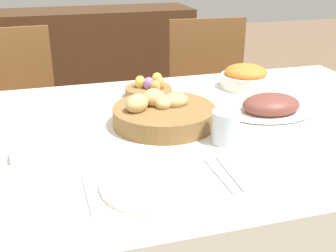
% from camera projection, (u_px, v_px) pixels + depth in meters
% --- Properties ---
extents(dining_table, '(1.84, 1.04, 0.75)m').
position_uv_depth(dining_table, '(158.00, 231.00, 1.41)').
color(dining_table, silver).
rests_on(dining_table, ground).
extents(chair_far_left, '(0.44, 0.44, 0.91)m').
position_uv_depth(chair_far_left, '(14.00, 119.00, 2.00)').
color(chair_far_left, brown).
rests_on(chair_far_left, ground).
extents(chair_far_right, '(0.45, 0.45, 0.91)m').
position_uv_depth(chair_far_right, '(212.00, 100.00, 2.26)').
color(chair_far_right, brown).
rests_on(chair_far_right, ground).
extents(sideboard, '(1.38, 0.44, 0.87)m').
position_uv_depth(sideboard, '(95.00, 71.00, 3.03)').
color(sideboard, '#4C2D19').
rests_on(sideboard, ground).
extents(bread_basket, '(0.31, 0.31, 0.11)m').
position_uv_depth(bread_basket, '(163.00, 113.00, 1.29)').
color(bread_basket, olive).
rests_on(bread_basket, dining_table).
extents(egg_basket, '(0.17, 0.17, 0.08)m').
position_uv_depth(egg_basket, '(150.00, 90.00, 1.53)').
color(egg_basket, olive).
rests_on(egg_basket, dining_table).
extents(ham_platter, '(0.30, 0.21, 0.07)m').
position_uv_depth(ham_platter, '(271.00, 106.00, 1.38)').
color(ham_platter, white).
rests_on(ham_platter, dining_table).
extents(carrot_bowl, '(0.19, 0.19, 0.09)m').
position_uv_depth(carrot_bowl, '(245.00, 77.00, 1.63)').
color(carrot_bowl, white).
rests_on(carrot_bowl, dining_table).
extents(dinner_plate, '(0.26, 0.26, 0.01)m').
position_uv_depth(dinner_plate, '(156.00, 183.00, 0.96)').
color(dinner_plate, white).
rests_on(dinner_plate, dining_table).
extents(fork, '(0.01, 0.17, 0.00)m').
position_uv_depth(fork, '(88.00, 194.00, 0.92)').
color(fork, '#B7B7BC').
rests_on(fork, dining_table).
extents(knife, '(0.01, 0.17, 0.00)m').
position_uv_depth(knife, '(219.00, 175.00, 1.00)').
color(knife, '#B7B7BC').
rests_on(knife, dining_table).
extents(spoon, '(0.01, 0.17, 0.00)m').
position_uv_depth(spoon, '(231.00, 173.00, 1.01)').
color(spoon, '#B7B7BC').
rests_on(spoon, dining_table).
extents(drinking_cup, '(0.08, 0.08, 0.09)m').
position_uv_depth(drinking_cup, '(226.00, 127.00, 1.16)').
color(drinking_cup, silver).
rests_on(drinking_cup, dining_table).
extents(butter_dish, '(0.12, 0.07, 0.03)m').
position_uv_depth(butter_dish, '(35.00, 151.00, 1.09)').
color(butter_dish, white).
rests_on(butter_dish, dining_table).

